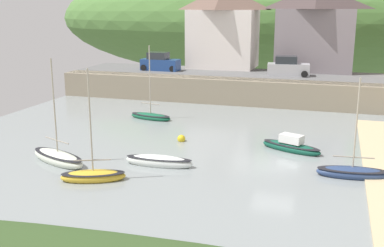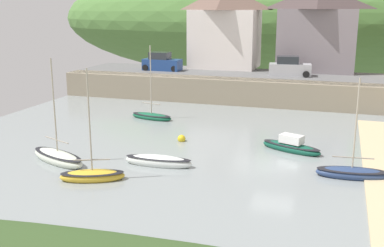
% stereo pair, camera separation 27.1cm
% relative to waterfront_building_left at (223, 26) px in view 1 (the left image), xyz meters
% --- Properties ---
extents(ground, '(48.00, 41.00, 0.61)m').
position_rel_waterfront_building_left_xyz_m(ground, '(10.68, -34.76, -6.79)').
color(ground, gray).
extents(quay_seawall, '(48.00, 9.40, 2.40)m').
position_rel_waterfront_building_left_xyz_m(quay_seawall, '(9.29, -7.70, -5.59)').
color(quay_seawall, gray).
rests_on(quay_seawall, ground).
extents(hillside_backdrop, '(80.00, 44.00, 20.15)m').
position_rel_waterfront_building_left_xyz_m(hillside_backdrop, '(3.39, 30.00, 0.10)').
color(hillside_backdrop, '#4D7A39').
rests_on(hillside_backdrop, ground).
extents(waterfront_building_left, '(7.54, 5.85, 8.93)m').
position_rel_waterfront_building_left_xyz_m(waterfront_building_left, '(0.00, 0.00, 0.00)').
color(waterfront_building_left, white).
rests_on(waterfront_building_left, ground).
extents(waterfront_building_centre, '(8.21, 5.16, 8.90)m').
position_rel_waterfront_building_left_xyz_m(waterfront_building_centre, '(9.97, 0.00, -0.01)').
color(waterfront_building_centre, gray).
rests_on(waterfront_building_centre, ground).
extents(motorboat_with_cabin, '(4.17, 1.19, 0.83)m').
position_rel_waterfront_building_left_xyz_m(motorboat_with_cabin, '(2.75, -27.39, -6.69)').
color(motorboat_with_cabin, white).
rests_on(motorboat_with_cabin, ground).
extents(sailboat_nearest_shore, '(3.98, 1.68, 5.68)m').
position_rel_waterfront_building_left_xyz_m(sailboat_nearest_shore, '(13.64, -25.98, -6.69)').
color(sailboat_nearest_shore, navy).
rests_on(sailboat_nearest_shore, ground).
extents(sailboat_far_left, '(4.73, 3.02, 6.50)m').
position_rel_waterfront_building_left_xyz_m(sailboat_far_left, '(-3.28, -28.65, -6.65)').
color(sailboat_far_left, silver).
rests_on(sailboat_far_left, ground).
extents(sailboat_tall_mast, '(4.28, 2.67, 1.23)m').
position_rel_waterfront_building_left_xyz_m(sailboat_tall_mast, '(9.93, -22.09, -6.65)').
color(sailboat_tall_mast, '#124F3B').
rests_on(sailboat_tall_mast, ground).
extents(dinghy_open_wooden, '(3.71, 2.49, 6.26)m').
position_rel_waterfront_building_left_xyz_m(dinghy_open_wooden, '(0.21, -30.69, -6.68)').
color(dinghy_open_wooden, gold).
rests_on(dinghy_open_wooden, ground).
extents(sailboat_blue_trim, '(3.98, 1.98, 6.22)m').
position_rel_waterfront_building_left_xyz_m(sailboat_blue_trim, '(-2.19, -16.50, -6.71)').
color(sailboat_blue_trim, '#165D3D').
rests_on(sailboat_blue_trim, ground).
extents(parked_car_near_slipway, '(4.16, 1.84, 1.95)m').
position_rel_waterfront_building_left_xyz_m(parked_car_near_slipway, '(-5.89, -4.50, -3.75)').
color(parked_car_near_slipway, navy).
rests_on(parked_car_near_slipway, ground).
extents(parked_car_by_wall, '(4.26, 2.13, 1.95)m').
position_rel_waterfront_building_left_xyz_m(parked_car_by_wall, '(7.74, -4.50, -3.75)').
color(parked_car_by_wall, '#B5B6BB').
rests_on(parked_car_by_wall, ground).
extents(mooring_buoy, '(0.56, 0.56, 0.56)m').
position_rel_waterfront_building_left_xyz_m(mooring_buoy, '(2.38, -22.09, -6.78)').
color(mooring_buoy, yellow).
rests_on(mooring_buoy, ground).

